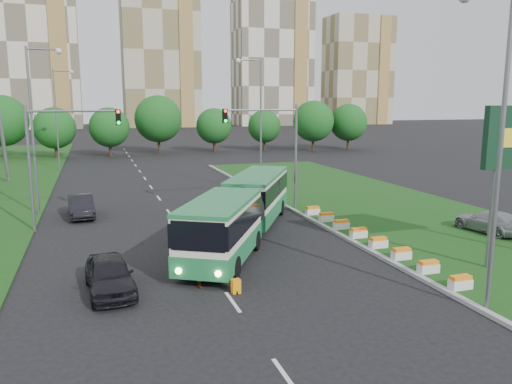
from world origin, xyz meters
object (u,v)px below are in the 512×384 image
object	(u,v)px
car_left_near	(109,275)
car_left_far	(81,206)
traffic_mast_left	(56,147)
articulated_bus	(237,209)
pedestrian	(199,268)
car_median	(490,221)
traffic_mast_median	(276,141)
shopping_trolley	(236,286)

from	to	relation	value
car_left_near	car_left_far	bearing A→B (deg)	90.67
traffic_mast_left	car_left_far	size ratio (longest dim) A/B	1.68
traffic_mast_left	articulated_bus	xyz separation A→B (m)	(10.29, -5.43, -3.57)
pedestrian	articulated_bus	bearing A→B (deg)	-34.98
car_median	pedestrian	bearing A→B (deg)	1.15
traffic_mast_left	car_left_far	bearing A→B (deg)	71.61
traffic_mast_left	car_median	distance (m)	27.62
articulated_bus	pedestrian	bearing A→B (deg)	-87.67
traffic_mast_median	car_median	distance (m)	15.47
shopping_trolley	car_left_near	bearing A→B (deg)	156.61
traffic_mast_median	car_left_far	xyz separation A→B (m)	(-13.99, 2.51, -4.57)
car_left_far	car_median	xyz separation A→B (m)	(24.35, -13.07, 0.04)
shopping_trolley	pedestrian	bearing A→B (deg)	133.35
traffic_mast_left	car_median	world-z (taller)	traffic_mast_left
traffic_mast_left	articulated_bus	distance (m)	12.17
traffic_mast_median	shopping_trolley	world-z (taller)	traffic_mast_median
car_left_far	shopping_trolley	size ratio (longest dim) A/B	7.60
articulated_bus	car_median	world-z (taller)	articulated_bus
car_median	shopping_trolley	xyz separation A→B (m)	(-17.74, -4.53, -0.52)
car_left_near	car_median	xyz separation A→B (m)	(22.91, 2.74, 0.03)
pedestrian	shopping_trolley	bearing A→B (deg)	-139.90
shopping_trolley	articulated_bus	bearing A→B (deg)	69.47
car_left_far	traffic_mast_left	bearing A→B (deg)	-112.49
car_left_near	traffic_mast_left	bearing A→B (deg)	97.43
articulated_bus	pedestrian	size ratio (longest dim) A/B	9.84
traffic_mast_median	car_left_far	distance (m)	14.93
pedestrian	car_median	bearing A→B (deg)	-87.75
articulated_bus	car_left_near	bearing A→B (deg)	-108.47
pedestrian	traffic_mast_median	bearing A→B (deg)	-39.75
car_left_far	pedestrian	size ratio (longest dim) A/B	2.65
car_median	shopping_trolley	size ratio (longest dim) A/B	7.44
car_left_far	car_median	world-z (taller)	car_left_far
traffic_mast_median	traffic_mast_left	bearing A→B (deg)	-176.23
traffic_mast_median	car_median	bearing A→B (deg)	-45.57
traffic_mast_left	shopping_trolley	size ratio (longest dim) A/B	12.77
car_left_near	car_left_far	world-z (taller)	car_left_near
shopping_trolley	car_left_far	bearing A→B (deg)	106.25
pedestrian	shopping_trolley	size ratio (longest dim) A/B	2.86
traffic_mast_left	articulated_bus	bearing A→B (deg)	-27.80
pedestrian	traffic_mast_left	bearing A→B (deg)	18.99
articulated_bus	car_left_near	size ratio (longest dim) A/B	3.77
car_left_near	car_left_far	distance (m)	15.88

